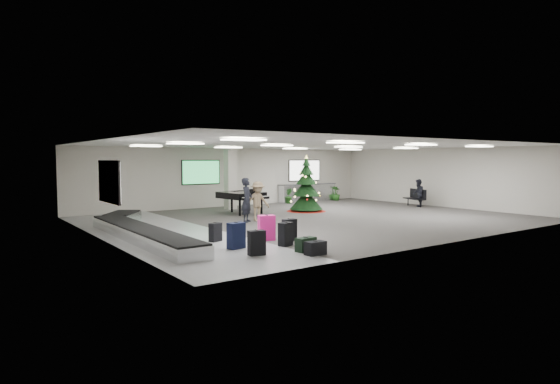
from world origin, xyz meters
TOP-DOWN VIEW (x-y plane):
  - ground at (0.00, 0.00)m, footprint 18.00×18.00m
  - room_envelope at (-0.38, 0.67)m, footprint 18.02×14.02m
  - baggage_carousel at (-7.84, -0.08)m, footprint 2.28×9.71m
  - service_counter at (5.00, 6.65)m, footprint 4.05×0.65m
  - suitcase_0 at (-4.83, -4.44)m, footprint 0.51×0.38m
  - suitcase_1 at (-4.20, -3.80)m, footprint 0.45×0.25m
  - pink_suitcase at (-4.76, -3.33)m, footprint 0.57×0.42m
  - suitcase_3 at (-4.68, -3.20)m, footprint 0.46×0.40m
  - navy_suitcase at (-6.26, -3.98)m, footprint 0.53×0.37m
  - suitcase_5 at (-6.28, -5.10)m, footprint 0.48×0.32m
  - green_duffel at (-4.88, -5.47)m, footprint 0.63×0.37m
  - suitcase_7 at (-4.27, -3.85)m, footprint 0.40×0.25m
  - suitcase_8 at (-6.19, -2.57)m, footprint 0.45×0.35m
  - black_duffel at (-4.97, -5.99)m, footprint 0.58×0.33m
  - christmas_tree at (1.53, 2.47)m, footprint 1.97×1.97m
  - grand_piano at (-1.59, 3.47)m, footprint 1.85×2.28m
  - bench at (7.95, 0.88)m, footprint 0.97×1.59m
  - traveler_a at (-2.99, 0.74)m, footprint 0.79×0.76m
  - traveler_b at (-2.42, 0.81)m, footprint 1.09×0.65m
  - traveler_bench at (7.86, 0.64)m, footprint 0.93×0.89m
  - potted_plant_left at (3.35, 6.30)m, footprint 0.60×0.55m
  - potted_plant_right at (6.94, 6.20)m, footprint 0.63×0.63m

SIDE VIEW (x-z plane):
  - ground at x=0.00m, z-range 0.00..0.00m
  - black_duffel at x=-4.97m, z-range -0.01..0.38m
  - green_duffel at x=-4.88m, z-range -0.01..0.41m
  - baggage_carousel at x=-7.84m, z-range 0.00..0.43m
  - suitcase_7 at x=-4.27m, z-range -0.01..0.55m
  - suitcase_8 at x=-6.19m, z-range -0.01..0.60m
  - suitcase_3 at x=-4.68m, z-range -0.01..0.61m
  - suitcase_5 at x=-6.28m, z-range -0.01..0.69m
  - suitcase_1 at x=-4.20m, z-range -0.01..0.70m
  - suitcase_0 at x=-4.83m, z-range -0.01..0.71m
  - navy_suitcase at x=-6.26m, z-range -0.01..0.77m
  - pink_suitcase at x=-4.76m, z-range -0.01..0.82m
  - potted_plant_left at x=3.35m, z-range 0.00..0.88m
  - potted_plant_right at x=6.94m, z-range 0.00..0.91m
  - bench at x=7.95m, z-range 0.06..1.02m
  - service_counter at x=5.00m, z-range 0.01..1.09m
  - traveler_bench at x=7.86m, z-range 0.00..1.50m
  - traveler_b at x=-2.42m, z-range 0.00..1.66m
  - grand_piano at x=-1.59m, z-range 0.26..1.47m
  - traveler_a at x=-2.99m, z-range 0.00..1.82m
  - christmas_tree at x=1.53m, z-range -0.44..2.36m
  - room_envelope at x=-0.38m, z-range 0.73..3.94m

